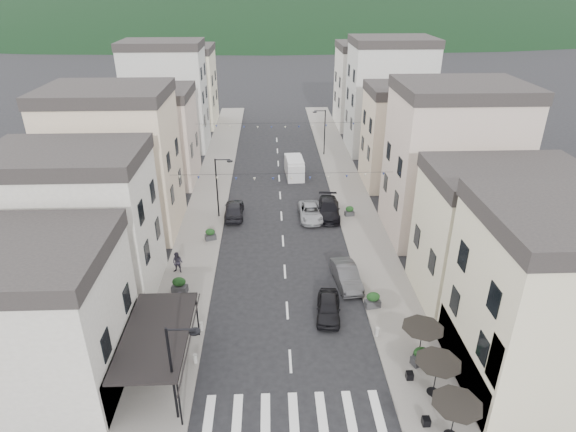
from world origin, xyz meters
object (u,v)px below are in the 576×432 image
at_px(parked_car_d, 329,209).
at_px(pedestrian_a, 182,304).
at_px(parked_car_a, 328,307).
at_px(parked_car_e, 234,209).
at_px(delivery_van, 294,167).
at_px(pedestrian_b, 178,263).
at_px(parked_car_c, 311,212).
at_px(parked_car_b, 346,275).

relative_size(parked_car_d, pedestrian_a, 2.66).
height_order(parked_car_a, parked_car_d, parked_car_d).
height_order(parked_car_e, delivery_van, delivery_van).
xyz_separation_m(parked_car_d, parked_car_e, (-9.20, 0.25, 0.01)).
bearing_deg(parked_car_a, pedestrian_b, 159.42).
height_order(parked_car_d, parked_car_e, parked_car_e).
height_order(parked_car_c, parked_car_d, parked_car_d).
relative_size(parked_car_a, parked_car_c, 0.84).
bearing_deg(pedestrian_a, parked_car_b, -15.08).
bearing_deg(parked_car_d, pedestrian_a, -123.10).
bearing_deg(parked_car_d, delivery_van, 108.81).
bearing_deg(parked_car_b, pedestrian_a, -169.67).
distance_m(parked_car_e, delivery_van, 12.35).
relative_size(delivery_van, pedestrian_a, 2.51).
distance_m(parked_car_a, pedestrian_a, 9.97).
bearing_deg(pedestrian_b, parked_car_a, -12.97).
bearing_deg(pedestrian_b, parked_car_e, 83.61).
distance_m(parked_car_c, parked_car_e, 7.43).
distance_m(parked_car_a, parked_car_d, 15.62).
height_order(parked_car_a, pedestrian_a, pedestrian_a).
height_order(parked_car_b, parked_car_c, parked_car_b).
relative_size(parked_car_a, parked_car_d, 0.76).
distance_m(parked_car_c, pedestrian_b, 14.57).
height_order(parked_car_a, delivery_van, delivery_van).
relative_size(parked_car_b, delivery_van, 0.91).
relative_size(parked_car_a, pedestrian_b, 2.26).
bearing_deg(parked_car_b, parked_car_a, -122.31).
relative_size(delivery_van, pedestrian_b, 2.81).
bearing_deg(parked_car_d, parked_car_c, -162.25).
xyz_separation_m(parked_car_e, pedestrian_a, (-2.56, -15.62, 0.33)).
xyz_separation_m(parked_car_e, pedestrian_b, (-3.77, -10.03, 0.23)).
xyz_separation_m(delivery_van, pedestrian_a, (-8.96, -26.17, -0.03)).
bearing_deg(delivery_van, parked_car_e, -124.28).
xyz_separation_m(parked_car_c, parked_car_e, (-7.40, 0.68, 0.11)).
bearing_deg(parked_car_c, parked_car_a, -90.84).
bearing_deg(parked_car_c, pedestrian_b, -140.90).
relative_size(parked_car_b, pedestrian_a, 2.29).
distance_m(parked_car_c, delivery_van, 11.28).
bearing_deg(parked_car_a, parked_car_b, 71.20).
height_order(parked_car_c, delivery_van, delivery_van).
distance_m(parked_car_b, pedestrian_a, 12.31).
relative_size(parked_car_a, parked_car_b, 0.88).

